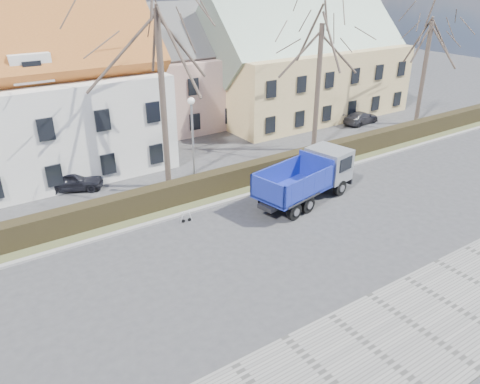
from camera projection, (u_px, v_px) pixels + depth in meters
ground at (278, 234)px, 23.76m from camera, size 120.00×120.00×0.00m
sidewalk_near at (420, 330)px, 17.35m from camera, size 80.00×5.00×0.08m
curb_far at (230, 200)px, 27.20m from camera, size 80.00×0.30×0.12m
grass_strip at (215, 191)px, 28.40m from camera, size 80.00×3.00×0.10m
hedge at (217, 183)px, 28.00m from camera, size 60.00×0.90×1.30m
building_pink at (170, 79)px, 39.12m from camera, size 10.80×8.80×8.00m
building_yellow at (303, 67)px, 42.81m from camera, size 18.80×10.80×8.50m
tree_1 at (162, 84)px, 26.46m from camera, size 9.20×9.20×12.65m
tree_2 at (319, 76)px, 32.86m from camera, size 8.00×8.00×11.00m
tree_3 at (425, 63)px, 39.02m from camera, size 7.60×7.60×10.45m
dump_truck at (302, 180)px, 26.53m from camera, size 7.20×3.82×2.73m
streetlight at (193, 145)px, 27.30m from camera, size 0.45×0.45×5.82m
cart_frame at (182, 217)px, 24.70m from camera, size 0.84×0.53×0.73m
parked_car_a at (71, 180)px, 28.39m from camera, size 3.98×2.87×1.26m
parked_car_b at (361, 118)px, 41.03m from camera, size 3.82×1.89×1.07m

